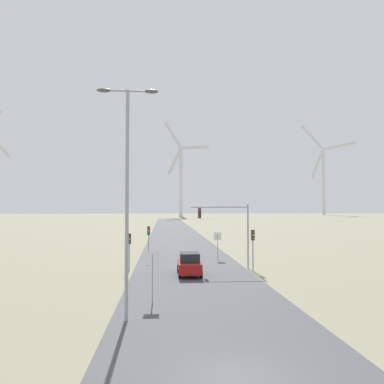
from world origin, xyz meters
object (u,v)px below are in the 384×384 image
Objects in this scene: traffic_light_post_near_left at (129,243)px; traffic_light_mast_overhead at (228,222)px; wind_turbine_center at (323,174)px; streetlamp at (127,177)px; car_approaching at (189,264)px; wind_turbine_left at (181,174)px; stop_sign_near at (152,267)px; stop_sign_far at (218,240)px; traffic_light_post_mid_left at (149,235)px; traffic_light_post_near_right at (253,241)px.

traffic_light_mast_overhead is (8.67, 0.26, 1.82)m from traffic_light_post_near_left.
streetlamp is at bearing -115.80° from wind_turbine_center.
wind_turbine_left is at bearing 87.57° from car_approaching.
stop_sign_near is at bearing -78.11° from traffic_light_post_near_left.
stop_sign_far is at bearing 90.15° from traffic_light_mast_overhead.
traffic_light_post_mid_left is 171.53m from wind_turbine_left.
car_approaching is (3.90, 11.83, -6.09)m from streetlamp.
stop_sign_far is at bearing -116.35° from wind_turbine_center.
traffic_light_post_mid_left reaches higher than traffic_light_post_near_left.
stop_sign_near is 18.55m from stop_sign_far.
traffic_light_post_mid_left is 240.75m from wind_turbine_center.
streetlamp is 3.84× the size of stop_sign_near.
car_approaching is (5.06, -2.48, -1.46)m from traffic_light_post_near_left.
wind_turbine_left is at bearing 88.65° from stop_sign_far.
traffic_light_post_mid_left is at bearing -93.78° from wind_turbine_left.
streetlamp is at bearing -109.93° from stop_sign_far.
stop_sign_near is 0.05× the size of wind_turbine_center.
traffic_light_post_near_right is at bearing -3.80° from traffic_light_post_near_left.
traffic_light_mast_overhead is at bearing -91.29° from wind_turbine_left.
traffic_light_post_mid_left is (-9.32, 7.03, -0.01)m from traffic_light_post_near_right.
traffic_light_mast_overhead is at bearing -115.70° from wind_turbine_center.
traffic_light_mast_overhead reaches higher than traffic_light_post_mid_left.
traffic_light_mast_overhead is 1.40× the size of car_approaching.
wind_turbine_center is (102.67, 218.55, 26.06)m from traffic_light_post_near_right.
traffic_light_post_near_right is (10.73, -0.71, 0.22)m from traffic_light_post_near_left.
traffic_light_post_near_left reaches higher than stop_sign_far.
traffic_light_post_near_left is at bearing -117.50° from wind_turbine_center.
traffic_light_post_mid_left is 9.59m from traffic_light_mast_overhead.
stop_sign_near is 255.82m from wind_turbine_center.
stop_sign_far is 0.05× the size of wind_turbine_center.
streetlamp is at bearing -85.36° from traffic_light_post_near_left.
wind_turbine_center is (111.99, 211.52, 26.07)m from traffic_light_post_mid_left.
stop_sign_far is at bearing 70.07° from streetlamp.
car_approaching is 247.07m from wind_turbine_center.
wind_turbine_left reaches higher than stop_sign_near.
car_approaching is at bearing -92.43° from wind_turbine_left.
traffic_light_post_near_right is 0.61× the size of traffic_light_mast_overhead.
traffic_light_post_near_left is 246.99m from wind_turbine_center.
wind_turbine_center is at bearing 64.84° from traffic_light_post_near_right.
wind_turbine_left is 109.15m from wind_turbine_center.
traffic_light_post_mid_left is at bearing 112.51° from car_approaching.
traffic_light_mast_overhead reaches higher than stop_sign_near.
car_approaching is at bearing -162.74° from traffic_light_post_near_right.
traffic_light_post_mid_left is at bearing 77.36° from traffic_light_post_near_left.
car_approaching is (3.64, -8.80, -1.67)m from traffic_light_post_mid_left.
traffic_light_post_near_right is 0.85× the size of car_approaching.
stop_sign_near is 0.51× the size of traffic_light_mast_overhead.
traffic_light_post_near_right is at bearing 17.26° from car_approaching.
traffic_light_post_near_left is 6.48m from traffic_light_post_mid_left.
stop_sign_far reaches higher than car_approaching.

